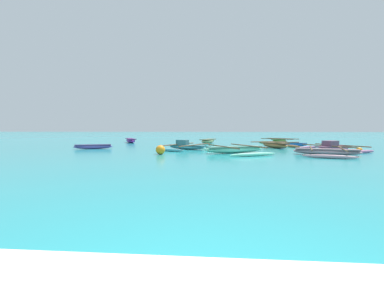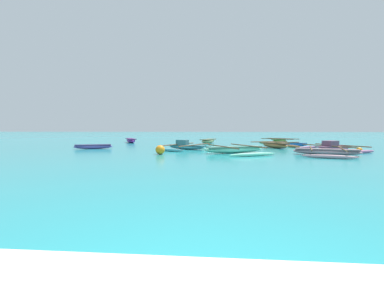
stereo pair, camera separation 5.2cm
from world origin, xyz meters
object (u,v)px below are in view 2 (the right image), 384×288
Objects in this scene: moored_boat_4 at (293,144)px; moored_boat_6 at (186,146)px; moored_boat_1 at (208,141)px; moored_boat_7 at (131,140)px; mooring_buoy_1 at (160,150)px; moored_boat_3 at (275,145)px; mooring_buoy_0 at (359,150)px; moored_boat_2 at (235,149)px; moored_boat_8 at (280,141)px; moored_boat_9 at (93,146)px; moored_boat_0 at (333,147)px; moored_boat_5 at (326,152)px.

moored_boat_6 is (-8.97, -4.33, 0.05)m from moored_boat_4.
moored_boat_7 reaches higher than moored_boat_1.
moored_boat_1 is 12.26m from mooring_buoy_1.
moored_boat_3 is at bearing -88.23° from moored_boat_4.
moored_boat_6 reaches higher than mooring_buoy_0.
moored_boat_3 reaches higher than moored_boat_7.
moored_boat_1 is 13.95m from mooring_buoy_0.
moored_boat_3 reaches higher than moored_boat_2.
moored_boat_6 reaches higher than moored_boat_8.
moored_boat_4 is at bearing 116.49° from moored_boat_3.
moored_boat_7 is at bearing -137.28° from moored_boat_3.
moored_boat_2 is 4.66m from mooring_buoy_1.
moored_boat_4 is at bearing -1.60° from moored_boat_9.
moored_boat_2 is 1.29× the size of moored_boat_8.
moored_boat_3 reaches higher than moored_boat_4.
moored_boat_0 is 1.17× the size of moored_boat_3.
moored_boat_7 is 15.64m from moored_boat_8.
mooring_buoy_1 reaches higher than moored_boat_5.
moored_boat_0 reaches higher than moored_boat_5.
moored_boat_4 is at bearing 26.18° from moored_boat_2.
moored_boat_9 is at bearing -27.40° from moored_boat_7.
moored_boat_7 reaches higher than mooring_buoy_0.
moored_boat_6 reaches higher than moored_boat_1.
mooring_buoy_1 is (5.82, -12.33, 0.03)m from moored_boat_7.
mooring_buoy_1 reaches higher than mooring_buoy_0.
moored_boat_9 reaches higher than moored_boat_4.
moored_boat_5 is at bearing -29.24° from moored_boat_9.
mooring_buoy_1 is at bearing -174.51° from moored_boat_8.
mooring_buoy_1 reaches higher than moored_boat_2.
moored_boat_1 is at bearing 26.75° from moored_boat_9.
moored_boat_1 is 1.37× the size of moored_boat_4.
mooring_buoy_1 is at bearing 171.82° from moored_boat_2.
moored_boat_2 is at bearing -175.74° from mooring_buoy_0.
moored_boat_3 reaches higher than moored_boat_1.
moored_boat_2 reaches higher than moored_boat_1.
moored_boat_8 is 7.19× the size of mooring_buoy_1.
moored_boat_8 is at bearing 104.28° from mooring_buoy_0.
moored_boat_5 is at bearing -50.23° from moored_boat_4.
moored_boat_2 is at bearing -85.98° from moored_boat_4.
moored_boat_9 is at bearing -172.67° from moored_boat_5.
moored_boat_2 is at bearing -30.46° from moored_boat_9.
moored_boat_8 is (-0.31, 3.28, 0.08)m from moored_boat_4.
moored_boat_9 is at bearing 154.95° from moored_boat_1.
moored_boat_8 is at bearing 9.03° from moored_boat_9.
mooring_buoy_0 is at bearing -28.34° from moored_boat_4.
moored_boat_8 reaches higher than moored_boat_7.
mooring_buoy_1 is at bearing -49.71° from moored_boat_9.
moored_boat_2 is at bearing 16.60° from mooring_buoy_1.
moored_boat_3 reaches higher than mooring_buoy_0.
moored_boat_9 is at bearing 149.53° from moored_boat_0.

